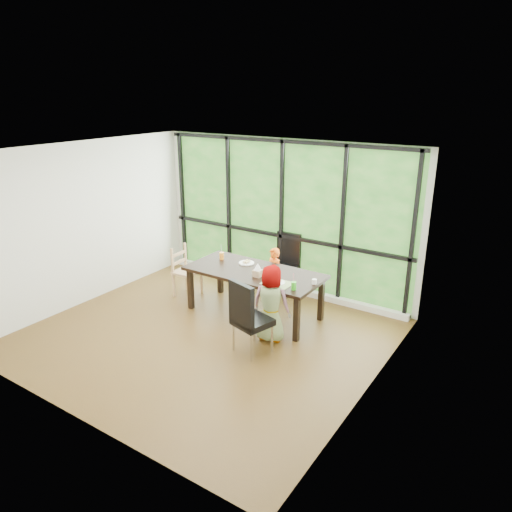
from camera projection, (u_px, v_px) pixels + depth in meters
name	position (u px, v px, depth m)	size (l,w,h in m)	color
ground	(205.00, 336.00, 7.10)	(5.00, 5.00, 0.00)	black
back_wall	(283.00, 216.00, 8.43)	(5.00, 5.00, 0.00)	silver
foliage_backdrop	(282.00, 216.00, 8.41)	(4.80, 0.02, 2.65)	#1E4D19
window_mullions	(281.00, 217.00, 8.38)	(4.80, 0.06, 2.65)	black
window_sill	(279.00, 286.00, 8.78)	(4.80, 0.12, 0.10)	silver
dining_table	(254.00, 293.00, 7.67)	(2.19, 1.00, 0.75)	black
chair_window_leather	(284.00, 265.00, 8.42)	(0.46, 0.46, 1.08)	black
chair_interior_leather	(253.00, 316.00, 6.51)	(0.46, 0.46, 1.08)	black
chair_end_beech	(187.00, 272.00, 8.35)	(0.42, 0.40, 0.90)	tan
child_toddler	(274.00, 275.00, 8.11)	(0.35, 0.23, 0.96)	#E7540D
child_older	(270.00, 303.00, 6.83)	(0.56, 0.36, 1.15)	slate
placemat	(277.00, 283.00, 7.07)	(0.43, 0.32, 0.01)	tan
plate_far	(247.00, 263.00, 7.87)	(0.26, 0.26, 0.02)	white
plate_near	(277.00, 282.00, 7.08)	(0.24, 0.24, 0.01)	white
orange_cup	(222.00, 256.00, 8.05)	(0.08, 0.08, 0.12)	orange
green_cup	(294.00, 286.00, 6.83)	(0.07, 0.07, 0.12)	#39D322
white_mug	(314.00, 282.00, 7.04)	(0.07, 0.07, 0.07)	white
tissue_box	(258.00, 273.00, 7.31)	(0.12, 0.12, 0.11)	tan
crepe_rolls_far	(247.00, 261.00, 7.86)	(0.10, 0.12, 0.04)	tan
crepe_rolls_near	(277.00, 281.00, 7.07)	(0.10, 0.12, 0.04)	tan
straw_white	(222.00, 250.00, 8.01)	(0.01, 0.01, 0.20)	white
straw_pink	(294.00, 279.00, 6.80)	(0.01, 0.01, 0.20)	pink
tissue	(258.00, 267.00, 7.28)	(0.12, 0.12, 0.11)	white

